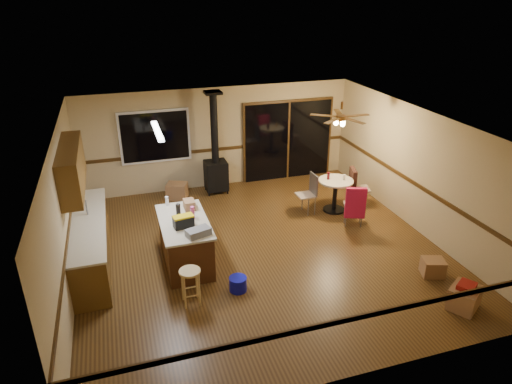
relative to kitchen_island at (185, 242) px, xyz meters
name	(u,v)px	position (x,y,z in m)	size (l,w,h in m)	color
floor	(260,250)	(1.50, 0.00, -0.45)	(7.00, 7.00, 0.00)	#4C3215
ceiling	(261,125)	(1.50, 0.00, 2.15)	(7.00, 7.00, 0.00)	silver
wall_back	(219,138)	(1.50, 3.50, 0.85)	(7.00, 7.00, 0.00)	tan
wall_front	(348,302)	(1.50, -3.50, 0.85)	(7.00, 7.00, 0.00)	tan
wall_left	(64,217)	(-2.00, 0.00, 0.85)	(7.00, 7.00, 0.00)	tan
wall_right	(418,171)	(5.00, 0.00, 0.85)	(7.00, 7.00, 0.00)	tan
chair_rail	(261,205)	(1.50, 0.00, 0.55)	(7.00, 7.00, 0.08)	#3D270F
window	(155,137)	(-0.10, 3.45, 1.05)	(1.72, 0.10, 1.32)	black
sliding_door	(288,141)	(3.40, 3.45, 0.60)	(2.52, 0.10, 2.10)	black
lower_cabinets	(91,244)	(-1.70, 0.50, -0.02)	(0.60, 3.00, 0.86)	brown
countertop	(88,223)	(-1.70, 0.50, 0.43)	(0.64, 3.04, 0.04)	beige
upper_cabinets	(72,168)	(-1.83, 0.70, 1.45)	(0.35, 2.00, 0.80)	brown
kitchen_island	(185,242)	(0.00, 0.00, 0.00)	(0.88, 1.68, 0.90)	#482612
wood_stove	(216,165)	(1.30, 3.05, 0.28)	(0.55, 0.50, 2.52)	black
ceiling_fan	(341,119)	(3.71, 1.16, 1.76)	(0.24, 0.24, 0.55)	brown
fluorescent_strip	(157,131)	(-0.30, 0.30, 2.11)	(0.10, 1.20, 0.04)	white
toolbox_grey	(198,232)	(0.16, -0.62, 0.51)	(0.42, 0.23, 0.13)	slate
toolbox_black	(183,222)	(-0.04, -0.24, 0.55)	(0.36, 0.19, 0.20)	black
toolbox_yellow_lid	(183,216)	(-0.04, -0.24, 0.66)	(0.37, 0.19, 0.03)	gold
box_on_island	(189,205)	(0.19, 0.46, 0.54)	(0.20, 0.28, 0.18)	brown
bottle_dark	(178,211)	(-0.07, 0.11, 0.60)	(0.08, 0.08, 0.30)	black
bottle_pink	(193,213)	(0.18, 0.04, 0.57)	(0.08, 0.08, 0.24)	#D84C8C
bottle_white	(167,201)	(-0.20, 0.72, 0.55)	(0.07, 0.07, 0.20)	white
bar_stool	(191,287)	(-0.13, -1.26, -0.13)	(0.35, 0.35, 0.64)	#D8B872
blue_bucket	(238,284)	(0.71, -1.16, -0.32)	(0.31, 0.31, 0.26)	#0D10C1
dining_table	(335,190)	(3.71, 1.16, 0.07)	(0.81, 0.81, 0.78)	black
glass_red	(328,176)	(3.56, 1.26, 0.41)	(0.06, 0.06, 0.17)	#590C14
glass_cream	(344,177)	(3.89, 1.11, 0.39)	(0.06, 0.06, 0.14)	beige
chair_left	(310,189)	(3.12, 1.27, 0.14)	(0.41, 0.41, 0.51)	tan
chair_near	(355,203)	(3.75, 0.29, 0.14)	(0.55, 0.58, 0.70)	tan
chair_right	(353,183)	(4.23, 1.27, 0.14)	(0.56, 0.53, 0.70)	tan
box_under_window	(177,191)	(0.28, 2.98, -0.26)	(0.49, 0.39, 0.39)	brown
box_corner_a	(464,298)	(4.13, -2.73, -0.26)	(0.50, 0.42, 0.38)	brown
box_corner_b	(433,267)	(4.25, -1.78, -0.30)	(0.39, 0.33, 0.32)	brown
box_small_red	(467,286)	(4.13, -2.73, -0.03)	(0.30, 0.25, 0.08)	maroon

